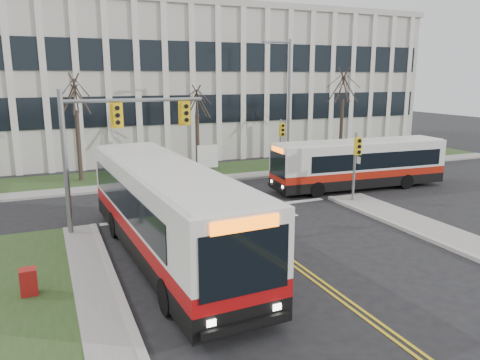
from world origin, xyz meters
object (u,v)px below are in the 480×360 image
bus_main (166,214)px  bus_cross (359,165)px  directory_sign (208,157)px  streetlight (287,98)px  newspaper_box_red (29,283)px

bus_main → bus_cross: size_ratio=1.20×
bus_main → directory_sign: bearing=62.4°
streetlight → bus_cross: (1.39, -6.70, -3.75)m
newspaper_box_red → bus_main: bearing=16.2°
directory_sign → bus_cross: (6.92, -8.00, 0.27)m
streetlight → newspaper_box_red: streetlight is taller
bus_cross → bus_main: bearing=-61.3°
directory_sign → newspaper_box_red: size_ratio=2.11×
bus_main → newspaper_box_red: size_ratio=13.71×
bus_cross → directory_sign: bearing=-135.9°
directory_sign → newspaper_box_red: directory_sign is taller
bus_cross → newspaper_box_red: 19.96m
streetlight → directory_sign: size_ratio=4.60×
bus_main → bus_cross: bus_main is taller
bus_main → newspaper_box_red: 5.14m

